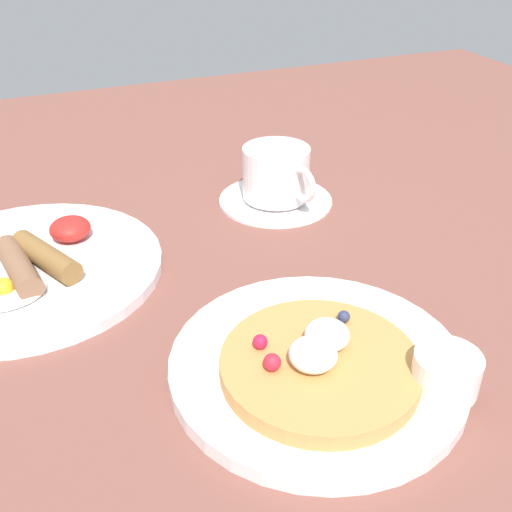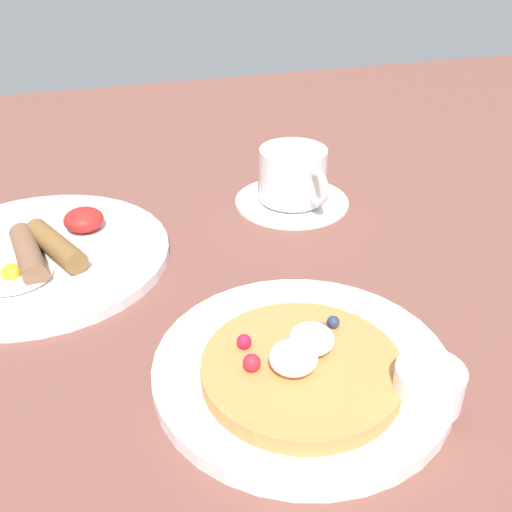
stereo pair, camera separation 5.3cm
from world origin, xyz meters
The scene contains 8 objects.
ground_plane centered at (0.00, 0.00, -1.50)cm, with size 181.07×153.47×3.00cm, color brown.
pancake_plate centered at (5.20, -12.37, 0.70)cm, with size 24.65×24.65×1.39cm, color white.
pancake_with_berries centered at (4.54, -13.85, 2.42)cm, with size 16.04×16.04×3.76cm.
syrup_ramekin centered at (12.64, -19.12, 3.05)cm, with size 5.22×5.22×3.22cm.
breakfast_plate centered at (-15.76, 12.47, 0.60)cm, with size 27.73×27.73×1.20cm, color white.
fried_breakfast centered at (-14.63, 11.31, 2.29)cm, with size 13.54×14.16×2.69cm.
coffee_saucer centered at (14.90, 17.92, 0.41)cm, with size 14.39×14.39×0.82cm, color white.
coffee_cup centered at (14.94, 17.76, 4.16)cm, with size 8.35×11.44×6.44cm.
Camera 1 is at (-14.26, -46.13, 35.14)cm, focal length 43.02 mm.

